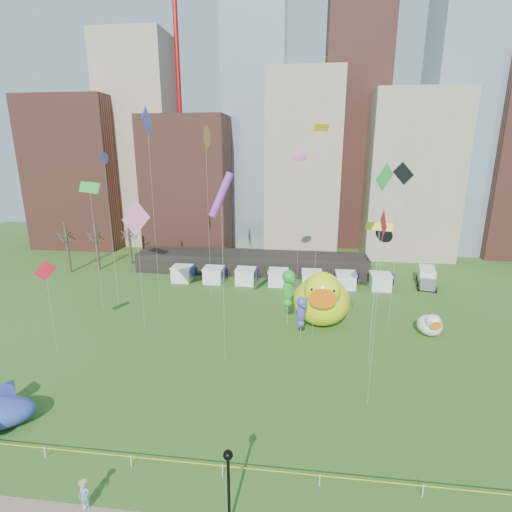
# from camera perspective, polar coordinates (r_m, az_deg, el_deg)

# --- Properties ---
(ground) EXTENTS (160.00, 160.00, 0.00)m
(ground) POSITION_cam_1_polar(r_m,az_deg,el_deg) (27.91, -4.96, -29.75)
(ground) COLOR #2D561A
(ground) RESTS_ON ground
(skyline) EXTENTS (101.00, 23.00, 68.00)m
(skyline) POSITION_cam_1_polar(r_m,az_deg,el_deg) (80.29, 5.75, 16.53)
(skyline) COLOR brown
(skyline) RESTS_ON ground
(crane_left) EXTENTS (23.00, 1.00, 76.00)m
(crane_left) POSITION_cam_1_polar(r_m,az_deg,el_deg) (91.17, -11.32, 32.46)
(crane_left) COLOR red
(crane_left) RESTS_ON ground
(pavilion) EXTENTS (38.00, 6.00, 3.20)m
(pavilion) POSITION_cam_1_polar(r_m,az_deg,el_deg) (64.39, -0.76, -0.98)
(pavilion) COLOR black
(pavilion) RESTS_ON ground
(vendor_tents) EXTENTS (33.24, 2.80, 2.40)m
(vendor_tents) POSITION_cam_1_polar(r_m,az_deg,el_deg) (58.36, 3.33, -3.27)
(vendor_tents) COLOR white
(vendor_tents) RESTS_ON ground
(bare_trees) EXTENTS (8.44, 6.44, 8.50)m
(bare_trees) POSITION_cam_1_polar(r_m,az_deg,el_deg) (70.83, -22.41, 1.37)
(bare_trees) COLOR #382B21
(bare_trees) RESTS_ON ground
(caution_tape) EXTENTS (50.00, 0.06, 0.90)m
(caution_tape) POSITION_cam_1_polar(r_m,az_deg,el_deg) (27.43, -4.99, -28.75)
(caution_tape) COLOR white
(caution_tape) RESTS_ON ground
(big_duck) EXTENTS (6.82, 9.08, 6.94)m
(big_duck) POSITION_cam_1_polar(r_m,az_deg,el_deg) (45.47, 9.69, -6.21)
(big_duck) COLOR #ECF90C
(big_duck) RESTS_ON ground
(small_duck) EXTENTS (2.63, 3.57, 2.77)m
(small_duck) POSITION_cam_1_polar(r_m,az_deg,el_deg) (47.02, 24.42, -9.23)
(small_duck) COLOR white
(small_duck) RESTS_ON ground
(seahorse_green) EXTENTS (1.94, 2.16, 6.87)m
(seahorse_green) POSITION_cam_1_polar(r_m,az_deg,el_deg) (43.63, 4.76, -4.38)
(seahorse_green) COLOR silver
(seahorse_green) RESTS_ON ground
(seahorse_purple) EXTENTS (1.44, 1.65, 5.00)m
(seahorse_purple) POSITION_cam_1_polar(r_m,az_deg,el_deg) (41.22, 6.72, -7.85)
(seahorse_purple) COLOR silver
(seahorse_purple) RESTS_ON ground
(lamppost) EXTENTS (0.53, 0.53, 5.05)m
(lamppost) POSITION_cam_1_polar(r_m,az_deg,el_deg) (23.35, -4.09, -30.20)
(lamppost) COLOR black
(lamppost) RESTS_ON footpath
(box_truck) EXTENTS (3.48, 6.38, 2.57)m
(box_truck) POSITION_cam_1_polar(r_m,az_deg,el_deg) (63.46, 23.96, -2.87)
(box_truck) COLOR white
(box_truck) RESTS_ON ground
(woman) EXTENTS (0.67, 0.45, 1.78)m
(woman) POSITION_cam_1_polar(r_m,az_deg,el_deg) (27.37, -24.06, -29.73)
(woman) COLOR white
(woman) RESTS_ON footpath
(toddler) EXTENTS (0.29, 0.22, 0.79)m
(toddler) POSITION_cam_1_polar(r_m,az_deg,el_deg) (27.74, -24.05, -30.43)
(toddler) COLOR white
(toddler) RESTS_ON footpath
(kite_0) EXTENTS (0.12, 1.87, 15.75)m
(kite_0) POSITION_cam_1_polar(r_m,az_deg,el_deg) (28.68, 18.28, 3.65)
(kite_0) COLOR silver
(kite_0) RESTS_ON ground
(kite_1) EXTENTS (1.39, 0.63, 19.82)m
(kite_1) POSITION_cam_1_polar(r_m,az_deg,el_deg) (49.58, 6.61, 14.41)
(kite_1) COLOR silver
(kite_1) RESTS_ON ground
(kite_2) EXTENTS (1.32, 1.95, 10.36)m
(kite_2) POSITION_cam_1_polar(r_m,az_deg,el_deg) (52.48, 18.53, 3.08)
(kite_2) COLOR silver
(kite_2) RESTS_ON ground
(kite_3) EXTENTS (1.71, 1.58, 18.79)m
(kite_3) POSITION_cam_1_polar(r_m,az_deg,el_deg) (33.88, 18.45, 10.22)
(kite_3) COLOR silver
(kite_3) RESTS_ON ground
(kite_4) EXTENTS (2.68, 1.04, 12.60)m
(kite_4) POSITION_cam_1_polar(r_m,az_deg,el_deg) (41.57, 17.82, 4.06)
(kite_4) COLOR silver
(kite_4) RESTS_ON ground
(kite_5) EXTENTS (0.19, 3.46, 24.71)m
(kite_5) POSITION_cam_1_polar(r_m,az_deg,el_deg) (49.05, -15.80, 18.17)
(kite_5) COLOR silver
(kite_5) RESTS_ON ground
(kite_6) EXTENTS (0.45, 2.84, 22.76)m
(kite_6) POSITION_cam_1_polar(r_m,az_deg,el_deg) (51.36, -7.47, 17.03)
(kite_6) COLOR silver
(kite_6) RESTS_ON ground
(kite_7) EXTENTS (2.39, 1.63, 18.02)m
(kite_7) POSITION_cam_1_polar(r_m,az_deg,el_deg) (33.82, -5.18, 8.98)
(kite_7) COLOR silver
(kite_7) RESTS_ON ground
(kite_8) EXTENTS (1.58, 1.31, 9.74)m
(kite_8) POSITION_cam_1_polar(r_m,az_deg,el_deg) (41.71, -28.75, -2.11)
(kite_8) COLOR silver
(kite_8) RESTS_ON ground
(kite_9) EXTENTS (3.68, 1.10, 14.68)m
(kite_9) POSITION_cam_1_polar(r_m,az_deg,el_deg) (42.94, -17.37, 5.20)
(kite_9) COLOR silver
(kite_9) RESTS_ON ground
(kite_10) EXTENTS (2.30, 0.61, 18.65)m
(kite_10) POSITION_cam_1_polar(r_m,az_deg,el_deg) (43.06, 20.94, 10.75)
(kite_10) COLOR silver
(kite_10) RESTS_ON ground
(kite_11) EXTENTS (3.87, 2.58, 16.12)m
(kite_11) POSITION_cam_1_polar(r_m,az_deg,el_deg) (50.35, -23.45, 9.23)
(kite_11) COLOR silver
(kite_11) RESTS_ON ground
(kite_12) EXTENTS (1.68, 1.94, 22.17)m
(kite_12) POSITION_cam_1_polar(r_m,az_deg,el_deg) (38.59, 9.59, 17.78)
(kite_12) COLOR silver
(kite_12) RESTS_ON ground
(kite_13) EXTENTS (0.27, 1.40, 19.54)m
(kite_13) POSITION_cam_1_polar(r_m,az_deg,el_deg) (50.96, -21.59, 13.18)
(kite_13) COLOR silver
(kite_13) RESTS_ON ground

